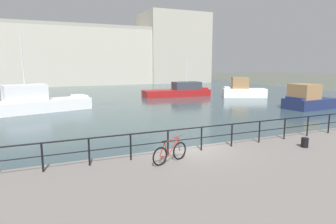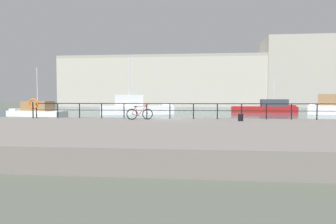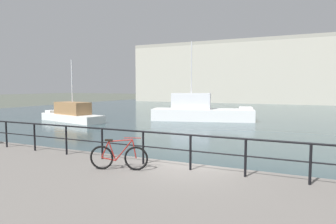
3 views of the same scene
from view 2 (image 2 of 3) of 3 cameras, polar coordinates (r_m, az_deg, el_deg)
ground_plane at (r=21.73m, az=-0.22°, el=-3.38°), size 240.00×240.00×0.00m
water_basin at (r=51.78m, az=3.40°, el=0.18°), size 80.00×60.00×0.01m
quay_promenade at (r=15.27m, az=-2.86°, el=-4.38°), size 56.00×13.00×0.85m
harbor_building at (r=79.09m, az=9.20°, el=5.88°), size 67.13×12.38×16.85m
moored_harbor_tender at (r=41.74m, az=-6.12°, el=0.85°), size 10.20×5.14×7.75m
moored_white_yacht at (r=46.41m, az=28.29°, el=0.77°), size 6.17×4.45×2.78m
moored_blue_motorboat at (r=49.03m, az=18.04°, el=0.79°), size 9.79×3.66×5.25m
moored_red_daysailer at (r=39.89m, az=-23.45°, el=0.26°), size 7.85×3.78×5.90m
quay_railing at (r=20.74m, az=4.81°, el=0.72°), size 22.68×0.07×1.08m
parked_bicycle at (r=20.24m, az=-5.34°, el=-0.33°), size 1.69×0.64×0.98m
mooring_bollard at (r=19.44m, az=13.50°, el=-1.01°), size 0.32×0.32×0.44m
life_ring_stand at (r=23.39m, az=-24.01°, el=1.30°), size 0.75×0.16×1.40m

